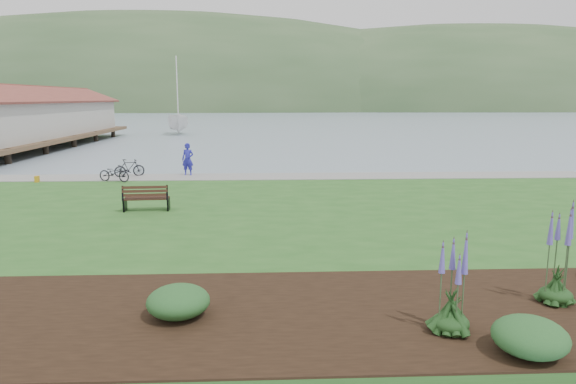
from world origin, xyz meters
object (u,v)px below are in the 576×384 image
at_px(park_bench, 146,198).
at_px(sailboat, 179,134).
at_px(person, 188,157).
at_px(bicycle_a, 114,173).

height_order(park_bench, sailboat, sailboat).
bearing_deg(park_bench, person, 84.55).
relative_size(bicycle_a, sailboat, 0.05).
bearing_deg(bicycle_a, park_bench, -136.89).
height_order(person, bicycle_a, person).
xyz_separation_m(person, sailboat, (-6.45, 36.50, -1.37)).
distance_m(bicycle_a, sailboat, 38.47).
distance_m(park_bench, person, 8.38).
distance_m(person, bicycle_a, 3.72).
xyz_separation_m(bicycle_a, sailboat, (-3.25, 38.32, -0.82)).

